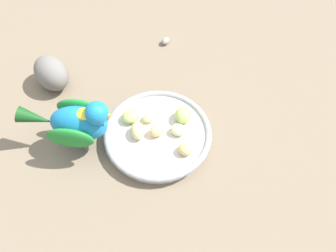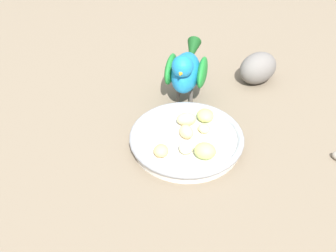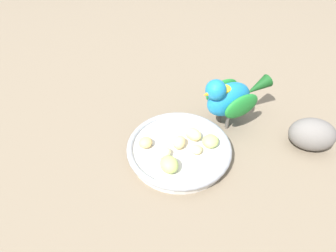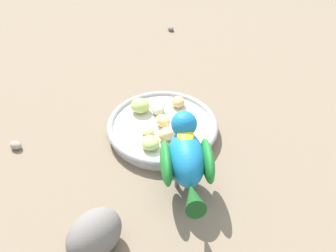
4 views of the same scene
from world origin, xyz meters
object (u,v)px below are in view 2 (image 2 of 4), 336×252
object	(u,v)px
apple_piece_1	(205,151)
apple_piece_2	(205,115)
feeding_bowl	(187,139)
apple_piece_0	(186,132)
apple_piece_6	(161,151)
apple_piece_5	(186,119)
apple_piece_3	(188,146)
parrot	(186,70)
apple_piece_4	(204,128)
rock_large	(258,68)

from	to	relation	value
apple_piece_1	apple_piece_2	size ratio (longest dim) A/B	1.10
feeding_bowl	apple_piece_0	distance (m)	0.02
feeding_bowl	apple_piece_6	world-z (taller)	apple_piece_6
apple_piece_1	apple_piece_5	world-z (taller)	apple_piece_1
apple_piece_3	parrot	distance (m)	0.19
apple_piece_6	parrot	size ratio (longest dim) A/B	0.17
apple_piece_0	apple_piece_4	bearing A→B (deg)	-17.31
apple_piece_4	apple_piece_6	distance (m)	0.10
rock_large	feeding_bowl	bearing A→B (deg)	-168.70
apple_piece_0	apple_piece_3	size ratio (longest dim) A/B	1.05
apple_piece_0	apple_piece_5	xyz separation A→B (m)	(0.03, 0.03, 0.00)
apple_piece_0	rock_large	bearing A→B (deg)	11.07
apple_piece_2	parrot	size ratio (longest dim) A/B	0.21
rock_large	apple_piece_2	bearing A→B (deg)	-169.01
apple_piece_4	parrot	size ratio (longest dim) A/B	0.15
apple_piece_3	parrot	size ratio (longest dim) A/B	0.18
apple_piece_5	parrot	bearing A→B (deg)	47.57
apple_piece_5	apple_piece_0	bearing A→B (deg)	-133.92
apple_piece_1	apple_piece_6	xyz separation A→B (m)	(-0.06, 0.06, -0.00)
apple_piece_6	parrot	distance (m)	0.21
feeding_bowl	apple_piece_4	world-z (taller)	apple_piece_4
apple_piece_5	apple_piece_6	bearing A→B (deg)	-160.12
feeding_bowl	apple_piece_5	xyz separation A→B (m)	(0.03, 0.03, 0.02)
apple_piece_4	apple_piece_2	bearing A→B (deg)	41.25
apple_piece_4	apple_piece_6	bearing A→B (deg)	177.53
feeding_bowl	apple_piece_0	world-z (taller)	apple_piece_0
parrot	apple_piece_0	bearing A→B (deg)	10.47
apple_piece_3	feeding_bowl	bearing A→B (deg)	49.89
apple_piece_2	apple_piece_3	world-z (taller)	apple_piece_2
apple_piece_0	rock_large	xyz separation A→B (m)	(0.27, 0.05, 0.00)
feeding_bowl	apple_piece_3	distance (m)	0.04
feeding_bowl	rock_large	size ratio (longest dim) A/B	2.32
apple_piece_4	rock_large	distance (m)	0.25
apple_piece_0	apple_piece_5	size ratio (longest dim) A/B	0.83
apple_piece_3	apple_piece_6	distance (m)	0.05
apple_piece_2	parrot	xyz separation A→B (m)	(0.04, 0.10, 0.04)
apple_piece_2	apple_piece_3	xyz separation A→B (m)	(-0.09, -0.04, -0.00)
apple_piece_2	apple_piece_3	size ratio (longest dim) A/B	1.16
apple_piece_4	apple_piece_5	size ratio (longest dim) A/B	0.63
apple_piece_1	apple_piece_6	bearing A→B (deg)	134.91
feeding_bowl	apple_piece_5	bearing A→B (deg)	47.34
apple_piece_5	apple_piece_6	distance (m)	0.10
apple_piece_6	rock_large	bearing A→B (deg)	9.99
feeding_bowl	apple_piece_3	bearing A→B (deg)	-130.11
apple_piece_2	apple_piece_3	bearing A→B (deg)	-154.02
feeding_bowl	apple_piece_4	xyz separation A→B (m)	(0.04, -0.01, 0.01)
apple_piece_2	apple_piece_5	xyz separation A→B (m)	(-0.04, 0.02, 0.00)
feeding_bowl	apple_piece_6	xyz separation A→B (m)	(-0.07, -0.01, 0.02)
apple_piece_2	rock_large	bearing A→B (deg)	10.99
parrot	apple_piece_2	bearing A→B (deg)	31.88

